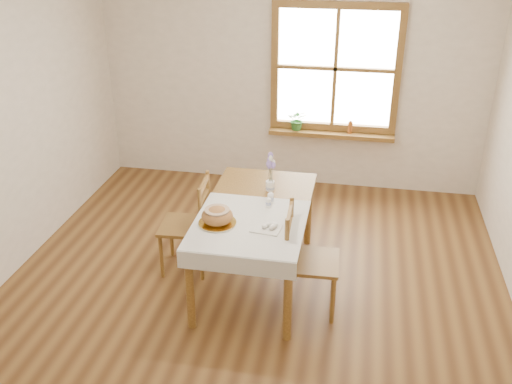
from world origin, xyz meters
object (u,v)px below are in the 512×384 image
dining_table (256,216)px  chair_left (184,224)px  flower_vase (270,186)px  chair_right (312,260)px  bread_plate (217,223)px

dining_table → chair_left: size_ratio=1.72×
dining_table → chair_left: (-0.69, 0.09, -0.20)m
chair_left → flower_vase: (0.75, 0.26, 0.33)m
chair_right → flower_vase: chair_right is taller
chair_right → flower_vase: (-0.46, 0.65, 0.32)m
chair_left → flower_vase: bearing=104.7°
chair_left → bread_plate: size_ratio=3.09×
bread_plate → chair_right: bearing=4.1°
chair_left → flower_vase: chair_left is taller
flower_vase → bread_plate: bearing=-114.3°
chair_left → bread_plate: (0.43, -0.44, 0.30)m
dining_table → flower_vase: size_ratio=17.91×
dining_table → chair_right: size_ratio=1.70×
dining_table → chair_left: 0.72m
flower_vase → dining_table: bearing=-100.7°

